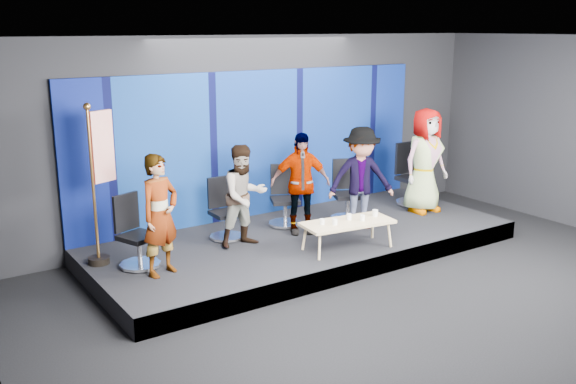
# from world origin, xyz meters

# --- Properties ---
(ground) EXTENTS (10.00, 10.00, 0.00)m
(ground) POSITION_xyz_m (0.00, 0.00, 0.00)
(ground) COLOR black
(ground) RESTS_ON ground
(room_walls) EXTENTS (10.02, 8.02, 3.51)m
(room_walls) POSITION_xyz_m (0.00, 0.00, 2.43)
(room_walls) COLOR black
(room_walls) RESTS_ON ground
(riser) EXTENTS (7.00, 3.00, 0.30)m
(riser) POSITION_xyz_m (0.00, 2.50, 0.15)
(riser) COLOR black
(riser) RESTS_ON ground
(backdrop) EXTENTS (7.00, 0.08, 2.60)m
(backdrop) POSITION_xyz_m (0.00, 3.95, 1.60)
(backdrop) COLOR #060A4D
(backdrop) RESTS_ON riser
(chair_a) EXTENTS (0.76, 0.76, 1.05)m
(chair_a) POSITION_xyz_m (-2.82, 2.64, 0.64)
(chair_a) COLOR silver
(chair_a) RESTS_ON riser
(panelist_a) EXTENTS (0.72, 0.60, 1.70)m
(panelist_a) POSITION_xyz_m (-2.63, 2.17, 1.15)
(panelist_a) COLOR black
(panelist_a) RESTS_ON riser
(chair_b) EXTENTS (0.56, 0.56, 0.99)m
(chair_b) POSITION_xyz_m (-1.17, 3.06, 0.63)
(chair_b) COLOR silver
(chair_b) RESTS_ON riser
(panelist_b) EXTENTS (0.78, 0.61, 1.60)m
(panelist_b) POSITION_xyz_m (-1.08, 2.57, 1.10)
(panelist_b) COLOR black
(panelist_b) RESTS_ON riser
(chair_c) EXTENTS (0.78, 0.78, 1.04)m
(chair_c) POSITION_xyz_m (0.04, 3.13, 0.64)
(chair_c) COLOR silver
(chair_c) RESTS_ON riser
(panelist_c) EXTENTS (1.07, 0.78, 1.69)m
(panelist_c) POSITION_xyz_m (0.01, 2.63, 1.14)
(panelist_c) COLOR black
(panelist_c) RESTS_ON riser
(chair_d) EXTENTS (0.80, 0.80, 1.07)m
(chair_d) POSITION_xyz_m (1.12, 2.76, 0.65)
(chair_d) COLOR silver
(chair_d) RESTS_ON riser
(panelist_d) EXTENTS (1.29, 1.04, 1.74)m
(panelist_d) POSITION_xyz_m (1.01, 2.27, 1.17)
(panelist_d) COLOR black
(panelist_d) RESTS_ON riser
(chair_e) EXTENTS (0.68, 0.68, 1.18)m
(chair_e) POSITION_xyz_m (2.81, 2.88, 0.69)
(chair_e) COLOR silver
(chair_e) RESTS_ON riser
(panelist_e) EXTENTS (0.95, 0.62, 1.92)m
(panelist_e) POSITION_xyz_m (2.64, 2.41, 1.26)
(panelist_e) COLOR black
(panelist_e) RESTS_ON riser
(coffee_table) EXTENTS (1.49, 0.78, 0.44)m
(coffee_table) POSITION_xyz_m (0.16, 1.56, 0.70)
(coffee_table) COLOR tan
(coffee_table) RESTS_ON riser
(mug_a) EXTENTS (0.07, 0.07, 0.09)m
(mug_a) POSITION_xyz_m (-0.26, 1.65, 0.78)
(mug_a) COLOR silver
(mug_a) RESTS_ON coffee_table
(mug_b) EXTENTS (0.08, 0.08, 0.09)m
(mug_b) POSITION_xyz_m (-0.11, 1.53, 0.78)
(mug_b) COLOR silver
(mug_b) RESTS_ON coffee_table
(mug_c) EXTENTS (0.08, 0.08, 0.09)m
(mug_c) POSITION_xyz_m (0.23, 1.61, 0.78)
(mug_c) COLOR silver
(mug_c) RESTS_ON coffee_table
(mug_d) EXTENTS (0.08, 0.08, 0.09)m
(mug_d) POSITION_xyz_m (0.37, 1.46, 0.78)
(mug_d) COLOR silver
(mug_d) RESTS_ON coffee_table
(mug_e) EXTENTS (0.09, 0.09, 0.10)m
(mug_e) POSITION_xyz_m (0.69, 1.54, 0.79)
(mug_e) COLOR silver
(mug_e) RESTS_ON coffee_table
(flag_stand) EXTENTS (0.52, 0.31, 2.33)m
(flag_stand) POSITION_xyz_m (-3.14, 3.09, 1.54)
(flag_stand) COLOR black
(flag_stand) RESTS_ON riser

